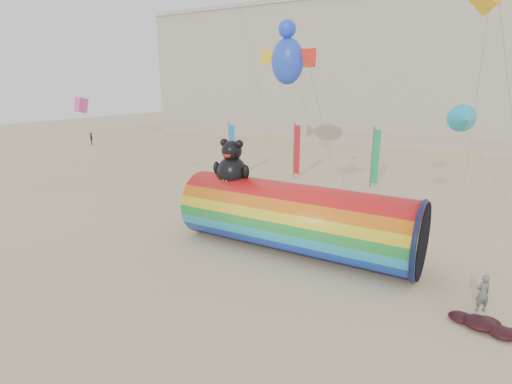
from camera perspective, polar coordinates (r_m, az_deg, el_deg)
The scene contains 6 objects.
ground at distance 23.15m, azimuth -2.98°, elevation -6.41°, with size 160.00×160.00×0.00m, color #CCB58C.
hotel_building at distance 68.21m, azimuth 10.54°, elevation 16.45°, with size 60.40×15.40×20.60m.
windsock_assembly at distance 20.73m, azimuth 5.63°, elevation -3.50°, with size 12.42×3.78×5.73m.
kite_handler at distance 18.01m, azimuth 29.65°, elevation -12.45°, with size 0.56×0.37×1.53m, color slate.
fabric_bundle at distance 17.16m, azimuth 30.00°, elevation -16.14°, with size 2.62×1.35×0.41m.
festival_banners at distance 36.05m, azimuth 6.04°, elevation 5.72°, with size 13.16×2.92×5.20m.
Camera 1 is at (12.01, -17.87, 8.51)m, focal length 28.00 mm.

